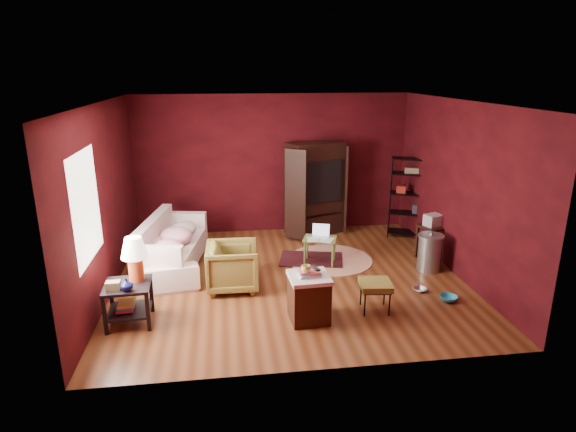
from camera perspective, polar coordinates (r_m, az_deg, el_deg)
The scene contains 18 objects.
room at distance 7.39m, azimuth -0.08°, elevation 2.49°, with size 5.54×5.04×2.84m.
sofa at distance 8.33m, azimuth -13.95°, elevation -3.56°, with size 2.05×0.60×0.80m, color silver.
armchair at distance 7.44m, azimuth -6.56°, elevation -5.72°, with size 0.77×0.72×0.79m, color black.
pet_bowl_steel at distance 7.67m, azimuth 15.43°, elevation -7.90°, with size 0.21×0.05×0.21m, color silver.
pet_bowl_turquoise at distance 7.49m, azimuth 18.56°, elevation -8.65°, with size 0.25×0.08×0.25m, color #289CBB.
vase at distance 6.49m, azimuth -18.59°, elevation -7.75°, with size 0.16×0.17×0.16m, color #0C0E3F.
mug at distance 6.29m, azimuth 2.15°, elevation -6.18°, with size 0.12×0.10×0.12m, color #D0C266.
side_table at distance 6.69m, azimuth -18.08°, elevation -6.37°, with size 0.62×0.62×1.17m.
sofa_cushions at distance 8.36m, azimuth -13.77°, elevation -3.49°, with size 1.09×2.04×0.81m.
hamper at distance 6.53m, azimuth 2.50°, elevation -9.55°, with size 0.56×0.56×0.74m.
footstool at distance 6.86m, azimuth 10.34°, elevation -8.14°, with size 0.47×0.47×0.43m.
rug_round at distance 8.63m, azimuth 4.97°, elevation -5.15°, with size 1.92×1.92×0.01m.
rug_oriental at distance 8.61m, azimuth 2.78°, elevation -5.11°, with size 1.23×0.95×0.01m.
laptop_desk at distance 8.31m, azimuth 3.81°, elevation -2.94°, with size 0.65×0.56×0.68m.
tv_armoire at distance 9.73m, azimuth 3.25°, elevation 3.45°, with size 1.38×1.08×1.87m.
wire_shelving at distance 9.84m, azimuth 14.31°, elevation 2.52°, with size 0.85×0.60×1.61m.
small_stand at distance 8.84m, azimuth 16.79°, elevation -1.12°, with size 0.53×0.53×0.82m.
trash_can at distance 8.42m, azimuth 16.44°, elevation -4.15°, with size 0.56×0.56×0.67m.
Camera 1 is at (-0.99, -7.10, 3.27)m, focal length 30.00 mm.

